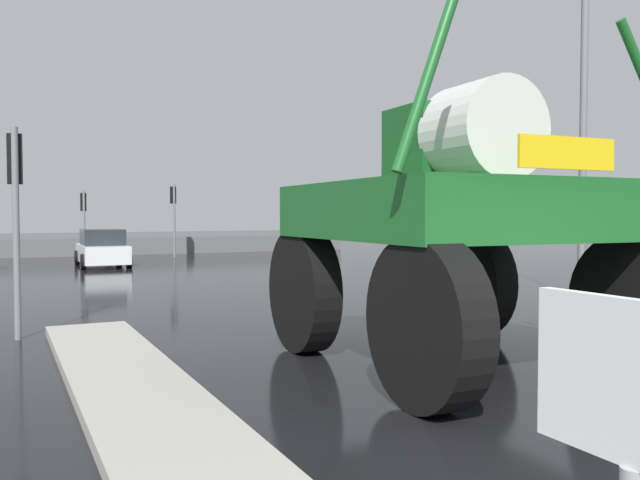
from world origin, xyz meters
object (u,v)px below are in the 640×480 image
traffic_signal_far_right (84,210)px  traffic_signal_near_left (15,185)px  oversize_sprayer (456,225)px  bare_tree_right (457,157)px  sedan_ahead (102,249)px  streetlight_near_right (587,98)px  traffic_signal_near_right (437,181)px  traffic_signal_far_left (173,204)px

traffic_signal_far_right → traffic_signal_near_left: bearing=-99.4°
oversize_sprayer → bare_tree_right: 14.24m
sedan_ahead → oversize_sprayer: bearing=-173.5°
oversize_sprayer → traffic_signal_far_right: 25.01m
streetlight_near_right → sedan_ahead: bearing=119.9°
traffic_signal_near_left → bare_tree_right: size_ratio=0.67×
traffic_signal_near_left → traffic_signal_near_right: size_ratio=0.91×
oversize_sprayer → bare_tree_right: bearing=-36.1°
traffic_signal_near_left → traffic_signal_near_right: (8.72, -0.01, 0.26)m
sedan_ahead → traffic_signal_near_left: traffic_signal_near_left is taller
traffic_signal_near_left → streetlight_near_right: 12.99m
oversize_sprayer → sedan_ahead: size_ratio=1.30×
traffic_signal_near_right → traffic_signal_far_left: traffic_signal_near_right is taller
bare_tree_right → streetlight_near_right: bearing=-101.4°
oversize_sprayer → traffic_signal_near_left: bearing=50.0°
oversize_sprayer → traffic_signal_near_left: (-5.45, 4.90, 0.64)m
oversize_sprayer → traffic_signal_far_left: oversize_sprayer is taller
traffic_signal_far_left → bare_tree_right: 15.39m
traffic_signal_near_right → streetlight_near_right: (4.04, -0.61, 2.10)m
traffic_signal_near_right → streetlight_near_right: streetlight_near_right is taller
traffic_signal_far_left → traffic_signal_far_right: 4.22m
sedan_ahead → bare_tree_right: 14.52m
traffic_signal_far_left → traffic_signal_far_right: traffic_signal_far_left is taller
traffic_signal_far_left → traffic_signal_far_right: (-4.21, 0.01, -0.28)m
traffic_signal_far_right → bare_tree_right: bare_tree_right is taller
oversize_sprayer → streetlight_near_right: 8.98m
traffic_signal_near_right → traffic_signal_near_left: bearing=180.0°
bare_tree_right → sedan_ahead: bearing=138.8°
sedan_ahead → traffic_signal_far_left: 6.34m
traffic_signal_near_left → bare_tree_right: 15.50m
oversize_sprayer → traffic_signal_far_right: size_ratio=1.67×
oversize_sprayer → streetlight_near_right: size_ratio=0.59×
traffic_signal_near_left → oversize_sprayer: bearing=-41.9°
traffic_signal_far_right → oversize_sprayer: bearing=-85.1°
sedan_ahead → streetlight_near_right: 19.05m
oversize_sprayer → traffic_signal_far_left: size_ratio=1.50×
streetlight_near_right → traffic_signal_near_right: bearing=171.3°
traffic_signal_near_left → traffic_signal_far_left: 21.37m
traffic_signal_near_left → streetlight_near_right: size_ratio=0.40×
streetlight_near_right → traffic_signal_far_left: bearing=104.3°
traffic_signal_near_left → traffic_signal_far_left: bearing=69.4°
traffic_signal_far_left → traffic_signal_far_right: bearing=179.9°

